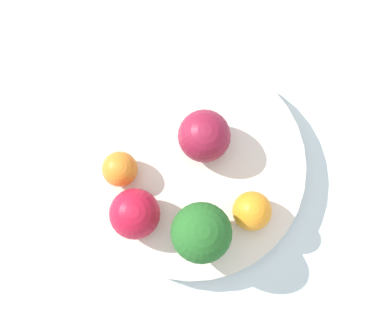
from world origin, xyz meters
The scene contains 8 objects.
ground_plane centered at (0.00, 0.00, 0.00)m, with size 6.00×6.00×0.00m, color gray.
table_surface centered at (0.00, 0.00, 0.01)m, with size 1.20×1.20×0.02m.
bowl centered at (0.00, 0.00, 0.03)m, with size 0.23×0.23×0.03m.
broccoli centered at (-0.06, 0.03, 0.09)m, with size 0.06×0.06×0.07m.
apple_red centered at (0.01, -0.02, 0.07)m, with size 0.05×0.05×0.05m.
apple_green centered at (-0.02, 0.07, 0.07)m, with size 0.05×0.05×0.05m.
orange_front centered at (0.03, 0.06, 0.07)m, with size 0.03×0.03×0.03m.
orange_back centered at (-0.07, -0.02, 0.07)m, with size 0.04×0.04×0.04m.
Camera 1 is at (-0.08, 0.05, 0.57)m, focal length 50.00 mm.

